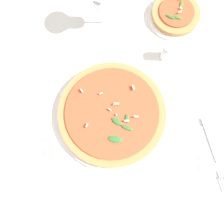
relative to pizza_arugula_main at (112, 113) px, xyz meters
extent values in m
plane|color=silver|center=(0.00, -0.03, -0.02)|extent=(6.00, 6.00, 0.00)
cylinder|color=white|center=(0.00, 0.00, -0.01)|extent=(0.34, 0.34, 0.01)
cylinder|color=#AD7542|center=(0.00, 0.00, 0.00)|extent=(0.32, 0.32, 0.02)
cylinder|color=#C64728|center=(0.00, 0.00, 0.02)|extent=(0.28, 0.28, 0.01)
ellipsoid|color=#29622C|center=(0.02, 0.04, 0.02)|extent=(0.03, 0.01, 0.01)
ellipsoid|color=#2A6529|center=(0.03, 0.02, 0.02)|extent=(0.03, 0.04, 0.01)
ellipsoid|color=#32632A|center=(0.05, 0.05, 0.02)|extent=(0.02, 0.04, 0.01)
ellipsoid|color=#27662D|center=(0.08, 0.01, 0.02)|extent=(0.03, 0.04, 0.01)
cube|color=beige|center=(0.00, -0.01, 0.03)|extent=(0.01, 0.01, 0.01)
cube|color=beige|center=(0.05, -0.07, 0.03)|extent=(0.01, 0.01, 0.01)
cube|color=beige|center=(-0.02, 0.01, 0.03)|extent=(0.01, 0.01, 0.01)
cube|color=beige|center=(0.01, 0.01, 0.03)|extent=(0.01, 0.00, 0.00)
cube|color=beige|center=(0.01, 0.07, 0.03)|extent=(0.00, 0.01, 0.01)
cube|color=beige|center=(0.03, 0.04, 0.03)|extent=(0.00, 0.01, 0.01)
cube|color=beige|center=(-0.06, -0.09, 0.03)|extent=(0.01, 0.01, 0.01)
cube|color=beige|center=(-0.07, 0.06, 0.03)|extent=(0.01, 0.01, 0.01)
cube|color=beige|center=(-0.02, 0.00, 0.03)|extent=(0.01, 0.01, 0.00)
cube|color=beige|center=(-0.05, -0.03, 0.03)|extent=(0.01, 0.01, 0.01)
cylinder|color=white|center=(-0.34, 0.20, -0.01)|extent=(0.18, 0.18, 0.01)
cylinder|color=#AD7542|center=(-0.34, 0.20, 0.00)|extent=(0.16, 0.16, 0.02)
cylinder|color=#C64728|center=(-0.34, 0.20, 0.02)|extent=(0.11, 0.11, 0.01)
ellipsoid|color=#2A6927|center=(-0.32, 0.18, 0.02)|extent=(0.02, 0.03, 0.01)
ellipsoid|color=#356E25|center=(-0.37, 0.21, 0.02)|extent=(0.03, 0.01, 0.01)
ellipsoid|color=#2F6D2B|center=(-0.32, 0.20, 0.02)|extent=(0.02, 0.03, 0.01)
cube|color=beige|center=(-0.34, 0.20, 0.03)|extent=(0.01, 0.01, 0.01)
cube|color=beige|center=(-0.35, 0.21, 0.03)|extent=(0.01, 0.01, 0.01)
cylinder|color=white|center=(-0.31, -0.05, -0.01)|extent=(0.07, 0.07, 0.00)
cylinder|color=white|center=(-0.31, -0.05, 0.03)|extent=(0.01, 0.01, 0.09)
cylinder|color=white|center=(-0.31, -0.05, 0.09)|extent=(0.05, 0.05, 0.03)
cube|color=white|center=(0.10, 0.31, -0.01)|extent=(0.15, 0.11, 0.01)
cube|color=silver|center=(0.07, 0.30, -0.01)|extent=(0.14, 0.05, 0.00)
cube|color=silver|center=(0.17, 0.33, -0.01)|extent=(0.03, 0.03, 0.00)
cube|color=silver|center=(0.20, 0.33, -0.01)|extent=(0.04, 0.02, 0.00)
cylinder|color=white|center=(0.12, -0.27, -0.01)|extent=(0.17, 0.17, 0.01)
torus|color=white|center=(0.12, -0.27, 0.00)|extent=(0.17, 0.17, 0.01)
cylinder|color=silver|center=(-0.20, 0.16, 0.01)|extent=(0.03, 0.03, 0.06)
cylinder|color=#B7B7BF|center=(-0.20, 0.16, 0.04)|extent=(0.03, 0.03, 0.01)
camera|label=1|loc=(0.18, 0.01, 0.77)|focal=42.00mm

